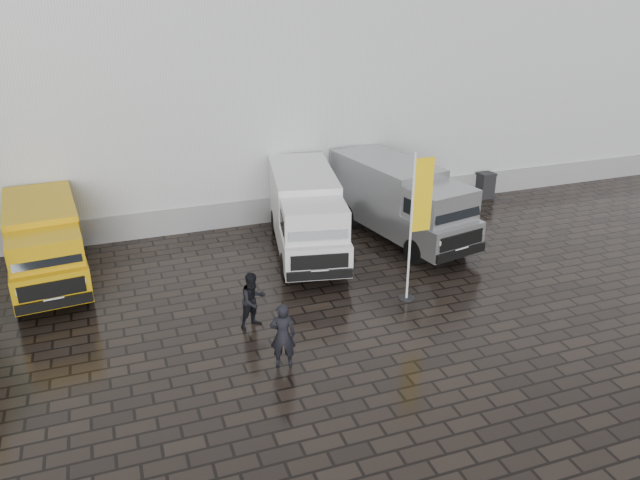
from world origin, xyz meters
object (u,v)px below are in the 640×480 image
object	(u,v)px
van_yellow	(46,247)
van_silver	(401,203)
flagpole	(417,221)
van_white	(306,215)
person_front	(283,335)
wheelie_bin	(485,185)
person_tent	(253,300)

from	to	relation	value
van_yellow	van_silver	xyz separation A→B (m)	(12.31, -0.44, 0.14)
flagpole	van_yellow	bearing A→B (deg)	155.29
van_silver	van_white	bearing A→B (deg)	168.48
van_white	person_front	size ratio (longest dim) A/B	3.59
van_silver	person_front	size ratio (longest dim) A/B	3.66
van_white	wheelie_bin	world-z (taller)	van_white
van_yellow	van_silver	world-z (taller)	van_silver
van_yellow	van_white	world-z (taller)	van_white
van_white	flagpole	xyz separation A→B (m)	(1.97, -4.42, 1.20)
van_silver	wheelie_bin	bearing A→B (deg)	15.54
wheelie_bin	van_silver	bearing A→B (deg)	-153.55
van_yellow	person_front	world-z (taller)	van_yellow
person_front	van_silver	bearing A→B (deg)	-117.39
van_yellow	person_front	distance (m)	9.06
van_white	person_front	xyz separation A→B (m)	(-2.80, -6.53, -0.50)
van_yellow	flagpole	size ratio (longest dim) A/B	1.18
van_yellow	person_front	size ratio (longest dim) A/B	3.10
van_silver	flagpole	bearing A→B (deg)	-123.12
van_yellow	flagpole	xyz separation A→B (m)	(10.56, -4.86, 1.31)
flagpole	person_tent	world-z (taller)	flagpole
van_white	van_silver	world-z (taller)	van_silver
van_white	wheelie_bin	size ratio (longest dim) A/B	5.66
van_white	van_silver	bearing A→B (deg)	11.03
van_white	wheelie_bin	bearing A→B (deg)	28.14
flagpole	person_tent	size ratio (longest dim) A/B	2.79
person_tent	van_silver	bearing A→B (deg)	10.66
van_silver	wheelie_bin	distance (m)	6.39
van_yellow	person_tent	world-z (taller)	van_yellow
wheelie_bin	person_front	size ratio (longest dim) A/B	0.64
flagpole	person_front	distance (m)	5.49
flagpole	person_front	size ratio (longest dim) A/B	2.62
person_front	van_white	bearing A→B (deg)	-95.63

